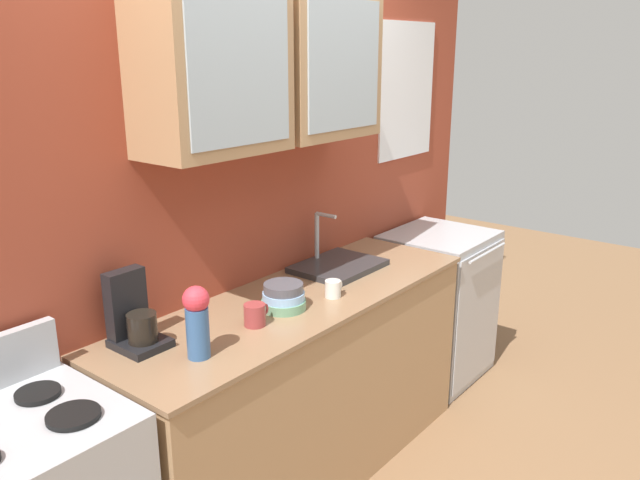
% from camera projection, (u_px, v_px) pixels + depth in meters
% --- Properties ---
extents(ground_plane, '(10.00, 10.00, 0.00)m').
position_uv_depth(ground_plane, '(301.00, 472.00, 3.14)').
color(ground_plane, brown).
extents(back_wall_unit, '(3.95, 0.42, 2.77)m').
position_uv_depth(back_wall_unit, '(245.00, 165.00, 2.91)').
color(back_wall_unit, '#993D28').
rests_on(back_wall_unit, ground_plane).
extents(counter, '(1.96, 0.62, 0.92)m').
position_uv_depth(counter, '(300.00, 388.00, 3.01)').
color(counter, '#A87F56').
rests_on(counter, ground_plane).
extents(sink_faucet, '(0.44, 0.34, 0.28)m').
position_uv_depth(sink_faucet, '(338.00, 265.00, 3.24)').
color(sink_faucet, '#2D2D30').
rests_on(sink_faucet, counter).
extents(bowl_stack, '(0.19, 0.19, 0.12)m').
position_uv_depth(bowl_stack, '(284.00, 297.00, 2.73)').
color(bowl_stack, '#669972').
rests_on(bowl_stack, counter).
extents(vase, '(0.10, 0.10, 0.27)m').
position_uv_depth(vase, '(197.00, 319.00, 2.28)').
color(vase, '#33598C').
rests_on(vase, counter).
extents(cup_near_sink, '(0.10, 0.07, 0.08)m').
position_uv_depth(cup_near_sink, '(333.00, 289.00, 2.87)').
color(cup_near_sink, silver).
rests_on(cup_near_sink, counter).
extents(cup_near_bowls, '(0.12, 0.09, 0.09)m').
position_uv_depth(cup_near_bowls, '(255.00, 315.00, 2.57)').
color(cup_near_bowls, '#993838').
rests_on(cup_near_bowls, counter).
extents(dishwasher, '(0.61, 0.60, 0.92)m').
position_uv_depth(dishwasher, '(437.00, 304.00, 3.99)').
color(dishwasher, '#ADAFB5').
rests_on(dishwasher, ground_plane).
extents(coffee_maker, '(0.17, 0.20, 0.29)m').
position_uv_depth(coffee_maker, '(134.00, 318.00, 2.38)').
color(coffee_maker, black).
rests_on(coffee_maker, counter).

